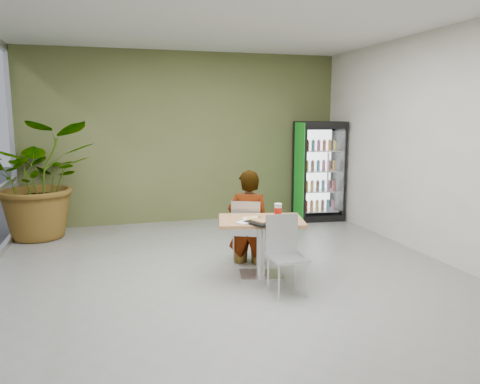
% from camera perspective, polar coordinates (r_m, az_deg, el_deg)
% --- Properties ---
extents(ground, '(7.00, 7.00, 0.00)m').
position_cam_1_polar(ground, '(5.88, -0.79, -10.76)').
color(ground, gray).
rests_on(ground, ground).
extents(room_envelope, '(6.00, 7.00, 3.20)m').
position_cam_1_polar(room_envelope, '(5.54, -0.83, 4.98)').
color(room_envelope, silver).
rests_on(room_envelope, ground).
extents(dining_table, '(1.17, 0.93, 0.75)m').
position_cam_1_polar(dining_table, '(5.86, 2.55, -5.34)').
color(dining_table, '#B7834E').
rests_on(dining_table, ground).
extents(chair_far, '(0.52, 0.53, 0.89)m').
position_cam_1_polar(chair_far, '(6.40, 0.81, -4.24)').
color(chair_far, silver).
rests_on(chair_far, ground).
extents(chair_near, '(0.40, 0.41, 0.89)m').
position_cam_1_polar(chair_near, '(5.42, 5.45, -6.74)').
color(chair_near, silver).
rests_on(chair_near, ground).
extents(seated_woman, '(0.69, 0.59, 1.60)m').
position_cam_1_polar(seated_woman, '(6.45, 1.06, -4.33)').
color(seated_woman, black).
rests_on(seated_woman, ground).
extents(pizza_plate, '(0.34, 0.25, 0.03)m').
position_cam_1_polar(pizza_plate, '(5.79, 1.53, -3.18)').
color(pizza_plate, white).
rests_on(pizza_plate, dining_table).
extents(soda_cup, '(0.10, 0.10, 0.17)m').
position_cam_1_polar(soda_cup, '(5.92, 4.66, -2.26)').
color(soda_cup, white).
rests_on(soda_cup, dining_table).
extents(napkin_stack, '(0.21, 0.21, 0.02)m').
position_cam_1_polar(napkin_stack, '(5.56, 0.44, -3.78)').
color(napkin_stack, white).
rests_on(napkin_stack, dining_table).
extents(cafeteria_tray, '(0.55, 0.49, 0.03)m').
position_cam_1_polar(cafeteria_tray, '(5.61, 3.26, -3.63)').
color(cafeteria_tray, black).
rests_on(cafeteria_tray, dining_table).
extents(beverage_fridge, '(0.94, 0.76, 1.91)m').
position_cam_1_polar(beverage_fridge, '(9.25, 9.67, 2.57)').
color(beverage_fridge, black).
rests_on(beverage_fridge, ground).
extents(potted_plant, '(1.95, 1.75, 1.95)m').
position_cam_1_polar(potted_plant, '(8.39, -23.16, 1.40)').
color(potted_plant, '#265F2B').
rests_on(potted_plant, ground).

